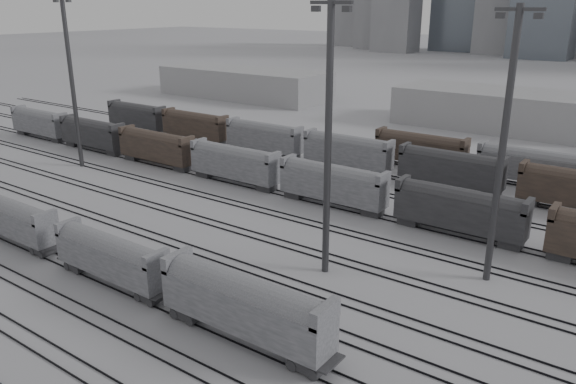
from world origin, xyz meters
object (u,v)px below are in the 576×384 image
Objects in this scene: hopper_car_a at (13,217)px; hopper_car_b at (111,255)px; hopper_car_c at (245,303)px; light_mast_c at (328,136)px.

hopper_car_a is 1.00× the size of hopper_car_b.
light_mast_c reaches higher than hopper_car_c.
light_mast_c is at bearing 43.35° from hopper_car_b.
hopper_car_b is 23.31m from light_mast_c.
hopper_car_a is at bearing -180.00° from hopper_car_b.
light_mast_c is at bearing 95.79° from hopper_car_c.
hopper_car_c is at bearing -84.21° from light_mast_c.
hopper_car_c is 17.65m from light_mast_c.
light_mast_c reaches higher than hopper_car_a.
light_mast_c is (31.96, 14.16, 10.87)m from hopper_car_a.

